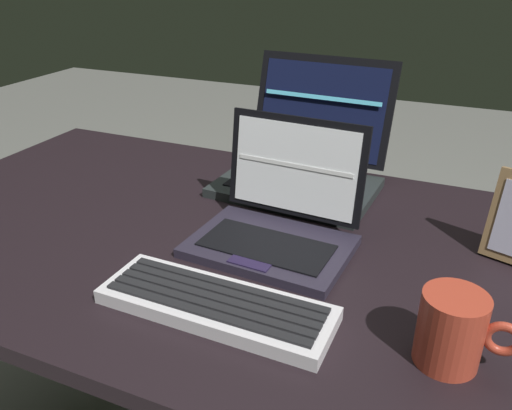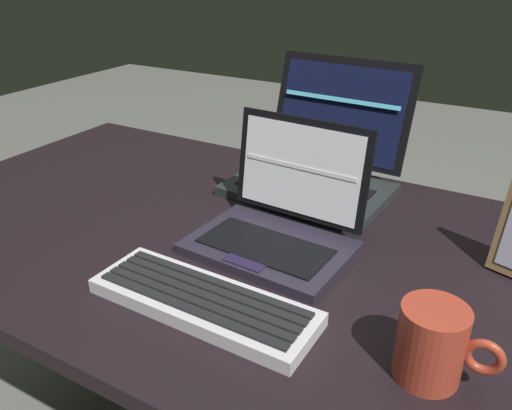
{
  "view_description": "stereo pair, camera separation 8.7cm",
  "coord_description": "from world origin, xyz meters",
  "px_view_note": "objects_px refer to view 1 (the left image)",
  "views": [
    {
      "loc": [
        0.35,
        -0.75,
        1.21
      ],
      "look_at": [
        0.05,
        -0.03,
        0.82
      ],
      "focal_mm": 36.28,
      "sensor_mm": 36.0,
      "label": 1
    },
    {
      "loc": [
        0.43,
        -0.71,
        1.21
      ],
      "look_at": [
        0.05,
        -0.03,
        0.82
      ],
      "focal_mm": 36.28,
      "sensor_mm": 36.0,
      "label": 2
    }
  ],
  "objects_px": {
    "external_keyboard": "(216,304)",
    "coffee_mug": "(452,330)",
    "laptop_front": "(277,221)",
    "laptop_rear": "(304,161)"
  },
  "relations": [
    {
      "from": "laptop_front",
      "to": "external_keyboard",
      "type": "relative_size",
      "value": 0.81
    },
    {
      "from": "laptop_front",
      "to": "laptop_rear",
      "type": "xyz_separation_m",
      "value": [
        -0.04,
        0.26,
        0.01
      ]
    },
    {
      "from": "laptop_front",
      "to": "laptop_rear",
      "type": "distance_m",
      "value": 0.27
    },
    {
      "from": "coffee_mug",
      "to": "laptop_front",
      "type": "bearing_deg",
      "value": 147.78
    },
    {
      "from": "external_keyboard",
      "to": "coffee_mug",
      "type": "height_order",
      "value": "coffee_mug"
    },
    {
      "from": "laptop_rear",
      "to": "external_keyboard",
      "type": "distance_m",
      "value": 0.49
    },
    {
      "from": "laptop_front",
      "to": "coffee_mug",
      "type": "height_order",
      "value": "laptop_front"
    },
    {
      "from": "laptop_front",
      "to": "coffee_mug",
      "type": "distance_m",
      "value": 0.36
    },
    {
      "from": "laptop_rear",
      "to": "coffee_mug",
      "type": "height_order",
      "value": "laptop_rear"
    },
    {
      "from": "laptop_front",
      "to": "coffee_mug",
      "type": "relative_size",
      "value": 2.29
    }
  ]
}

